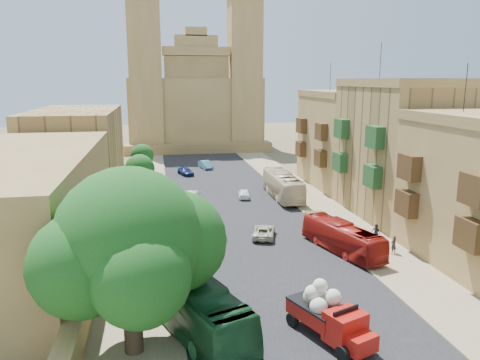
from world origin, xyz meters
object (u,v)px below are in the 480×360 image
object	(u,v)px
bus_red_east	(342,238)
car_blue_a	(209,229)
red_truck	(329,315)
pedestrian_c	(376,233)
car_dkblue	(186,171)
car_white_b	(244,193)
olive_pickup	(317,226)
car_blue_b	(206,165)
street_tree_a	(129,241)
car_cream	(264,231)
pedestrian_a	(394,245)
bus_cream_east	(283,185)
car_white_a	(191,197)
bus_green_north	(189,301)
street_tree_d	(142,155)
ficus_tree	(131,246)
street_tree_b	(136,192)
church	(194,101)
street_tree_c	(140,169)

from	to	relation	value
bus_red_east	car_blue_a	distance (m)	11.66
red_truck	pedestrian_c	size ratio (longest dim) A/B	3.54
car_dkblue	pedestrian_c	xyz separation A→B (m)	(14.25, -31.78, 0.25)
car_white_b	car_dkblue	bearing A→B (deg)	-60.98
olive_pickup	car_blue_b	distance (m)	34.35
street_tree_a	car_blue_a	world-z (taller)	street_tree_a
car_blue_a	car_white_b	xyz separation A→B (m)	(5.57, 13.01, -0.12)
car_cream	pedestrian_a	size ratio (longest dim) A/B	2.64
bus_cream_east	car_white_a	bearing A→B (deg)	3.37
bus_green_north	car_white_a	xyz separation A→B (m)	(2.18, 27.23, -0.91)
street_tree_d	pedestrian_c	bearing A→B (deg)	-56.47
bus_cream_east	car_cream	bearing A→B (deg)	68.85
ficus_tree	car_dkblue	size ratio (longest dim) A/B	2.58
bus_red_east	pedestrian_a	world-z (taller)	bus_red_east
street_tree_b	car_white_b	size ratio (longest dim) A/B	1.70
car_dkblue	street_tree_d	bearing A→B (deg)	172.69
bus_red_east	car_blue_a	xyz separation A→B (m)	(-10.11, 5.78, -0.53)
ficus_tree	car_white_a	xyz separation A→B (m)	(5.10, 29.13, -5.06)
car_white_b	car_blue_b	bearing A→B (deg)	-75.46
car_blue_a	pedestrian_c	world-z (taller)	pedestrian_c
car_blue_a	car_white_b	world-z (taller)	car_blue_a
street_tree_d	car_blue_a	bearing A→B (deg)	-76.54
pedestrian_a	pedestrian_c	size ratio (longest dim) A/B	0.94
ficus_tree	street_tree_d	distance (m)	44.06
ficus_tree	pedestrian_c	xyz separation A→B (m)	(19.73, 13.33, -4.90)
church	pedestrian_c	bearing A→B (deg)	-80.44
olive_pickup	bus_green_north	xyz separation A→B (m)	(-12.49, -14.10, 0.73)
street_tree_c	bus_green_north	size ratio (longest dim) A/B	0.48
olive_pickup	car_white_a	xyz separation A→B (m)	(-10.30, 13.13, -0.18)
bus_green_north	pedestrian_c	xyz separation A→B (m)	(16.82, 11.43, -0.75)
church	bus_green_north	size ratio (longest dim) A/B	3.27
ficus_tree	pedestrian_c	world-z (taller)	ficus_tree
bus_cream_east	car_white_b	distance (m)	4.68
church	car_white_a	xyz separation A→B (m)	(-4.32, -45.48, -8.88)
street_tree_a	pedestrian_a	distance (m)	20.72
car_blue_a	olive_pickup	bearing A→B (deg)	-29.88
ficus_tree	pedestrian_a	xyz separation A→B (m)	(19.84, 10.42, -4.95)
bus_green_north	car_blue_a	world-z (taller)	bus_green_north
church	pedestrian_a	xyz separation A→B (m)	(10.42, -64.18, -8.77)
street_tree_d	car_white_a	distance (m)	16.13
ficus_tree	bus_cream_east	bearing A→B (deg)	61.78
street_tree_c	car_blue_a	xyz separation A→B (m)	(6.39, -14.69, -2.87)
pedestrian_c	bus_red_east	bearing A→B (deg)	-83.70
street_tree_d	bus_green_north	bearing A→B (deg)	-85.25
bus_green_north	bus_cream_east	distance (m)	30.65
car_white_a	car_dkblue	bearing A→B (deg)	107.81
red_truck	street_tree_d	bearing A→B (deg)	103.59
car_cream	car_blue_b	world-z (taller)	car_blue_b
ficus_tree	car_cream	bearing A→B (deg)	56.89
car_blue_b	olive_pickup	bearing A→B (deg)	-92.44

